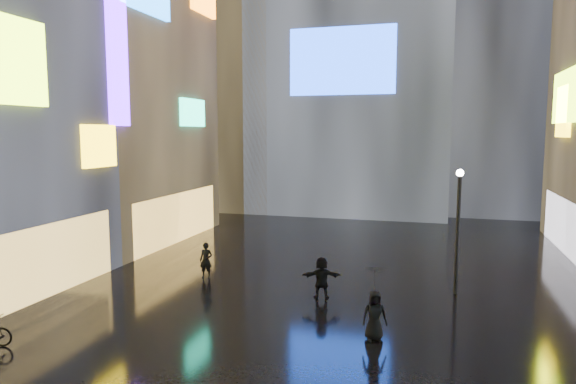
% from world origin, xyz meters
% --- Properties ---
extents(ground, '(140.00, 140.00, 0.00)m').
position_xyz_m(ground, '(0.00, 20.00, 0.00)').
color(ground, black).
rests_on(ground, ground).
extents(building_left_far, '(10.28, 12.00, 22.00)m').
position_xyz_m(building_left_far, '(-15.98, 26.00, 10.98)').
color(building_left_far, black).
rests_on(building_left_far, ground).
extents(tower_flank_right, '(12.00, 12.00, 34.00)m').
position_xyz_m(tower_flank_right, '(9.00, 46.00, 17.00)').
color(tower_flank_right, black).
rests_on(tower_flank_right, ground).
extents(tower_flank_left, '(10.00, 10.00, 26.00)m').
position_xyz_m(tower_flank_left, '(-14.00, 42.00, 13.00)').
color(tower_flank_left, black).
rests_on(tower_flank_left, ground).
extents(lamp_far, '(0.30, 0.30, 5.20)m').
position_xyz_m(lamp_far, '(4.98, 19.94, 2.94)').
color(lamp_far, black).
rests_on(lamp_far, ground).
extents(pedestrian_4, '(0.92, 0.74, 1.63)m').
position_xyz_m(pedestrian_4, '(2.28, 14.18, 0.82)').
color(pedestrian_4, black).
rests_on(pedestrian_4, ground).
extents(pedestrian_5, '(1.66, 0.91, 1.71)m').
position_xyz_m(pedestrian_5, '(-0.27, 17.80, 0.86)').
color(pedestrian_5, black).
rests_on(pedestrian_5, ground).
extents(pedestrian_6, '(0.63, 0.45, 1.65)m').
position_xyz_m(pedestrian_6, '(-6.01, 19.20, 0.82)').
color(pedestrian_6, black).
rests_on(pedestrian_6, ground).
extents(umbrella_2, '(1.08, 1.07, 0.81)m').
position_xyz_m(umbrella_2, '(2.28, 14.18, 2.04)').
color(umbrella_2, black).
rests_on(umbrella_2, pedestrian_4).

